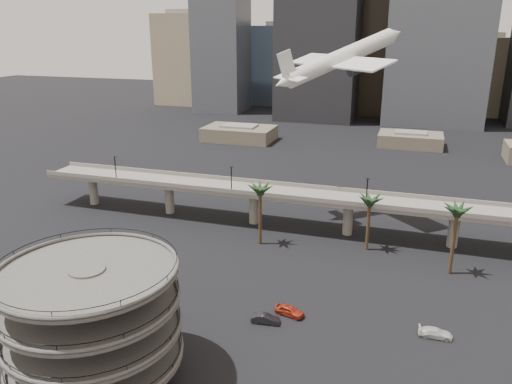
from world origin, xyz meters
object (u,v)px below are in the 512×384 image
(overpass, at_px, (300,198))
(airborne_jet, at_px, (341,58))
(parking_ramp, at_px, (92,315))
(car_a, at_px, (290,310))
(car_b, at_px, (265,319))
(car_c, at_px, (435,333))

(overpass, height_order, airborne_jet, airborne_jet)
(parking_ramp, relative_size, airborne_jet, 0.77)
(parking_ramp, distance_m, car_a, 31.57)
(airborne_jet, relative_size, car_b, 6.40)
(car_b, bearing_deg, parking_ramp, 132.61)
(overpass, xyz_separation_m, car_a, (6.87, -36.18, -6.51))
(overpass, relative_size, car_b, 28.90)
(parking_ramp, xyz_separation_m, car_b, (16.82, 19.49, -9.09))
(car_a, relative_size, car_c, 0.99)
(car_a, xyz_separation_m, car_b, (-3.05, -3.33, -0.09))
(overpass, relative_size, car_c, 26.53)
(airborne_jet, bearing_deg, car_b, -137.14)
(airborne_jet, distance_m, car_c, 66.71)
(car_c, bearing_deg, car_a, 89.72)
(overpass, distance_m, car_c, 46.22)
(parking_ramp, distance_m, airborne_jet, 81.20)
(parking_ramp, relative_size, car_a, 4.56)
(overpass, height_order, car_b, overpass)
(overpass, height_order, car_c, overpass)
(parking_ramp, height_order, car_b, parking_ramp)
(car_a, height_order, car_c, car_a)
(parking_ramp, bearing_deg, car_a, 48.96)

